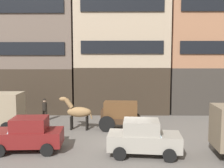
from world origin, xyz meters
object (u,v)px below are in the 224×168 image
at_px(draft_horse, 78,112).
at_px(cargo_wagon, 120,113).
at_px(sedan_dark, 143,138).
at_px(pedestrian_officer, 45,109).
at_px(sedan_light, 28,134).

bearing_deg(draft_horse, cargo_wagon, -0.08).
bearing_deg(sedan_dark, pedestrian_officer, 134.34).
relative_size(sedan_dark, pedestrian_officer, 2.14).
bearing_deg(sedan_dark, sedan_light, 174.98).
height_order(draft_horse, sedan_dark, draft_horse).
distance_m(draft_horse, sedan_light, 4.68).
relative_size(cargo_wagon, pedestrian_officer, 1.68).
distance_m(sedan_dark, sedan_light, 6.16).
bearing_deg(sedan_dark, draft_horse, 130.65).
relative_size(cargo_wagon, draft_horse, 1.28).
distance_m(cargo_wagon, sedan_light, 6.55).
bearing_deg(sedan_light, pedestrian_officer, 97.70).
bearing_deg(sedan_light, sedan_dark, -5.02).
xyz_separation_m(sedan_dark, pedestrian_officer, (-7.04, 7.20, 0.07)).
relative_size(cargo_wagon, sedan_light, 0.80).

